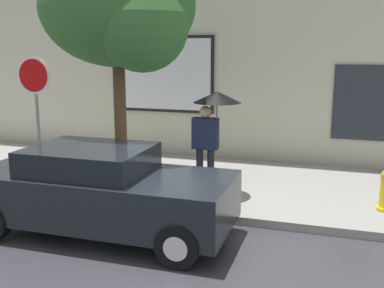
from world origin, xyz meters
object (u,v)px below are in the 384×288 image
at_px(street_tree, 122,11).
at_px(pedestrian_with_umbrella, 213,114).
at_px(parked_car, 101,191).
at_px(stop_sign, 35,95).

bearing_deg(street_tree, pedestrian_with_umbrella, 14.69).
bearing_deg(parked_car, pedestrian_with_umbrella, 59.89).
relative_size(parked_car, street_tree, 0.89).
relative_size(parked_car, pedestrian_with_umbrella, 2.09).
distance_m(pedestrian_with_umbrella, street_tree, 2.60).
bearing_deg(parked_car, stop_sign, 145.03).
xyz_separation_m(parked_car, pedestrian_with_umbrella, (1.28, 2.20, 1.00)).
relative_size(parked_car, stop_sign, 1.58).
distance_m(parked_car, stop_sign, 3.11).
bearing_deg(parked_car, street_tree, 102.25).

